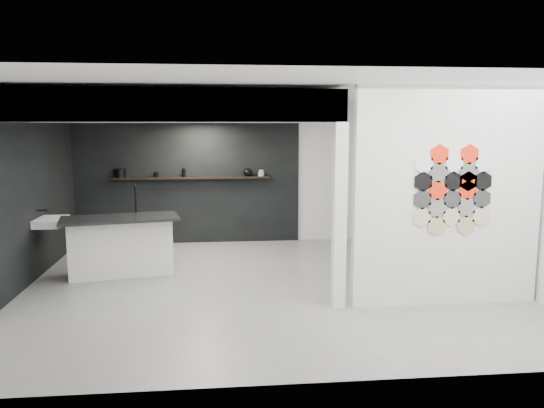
% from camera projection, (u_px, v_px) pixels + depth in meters
% --- Properties ---
extents(floor, '(7.00, 6.00, 0.01)m').
position_uv_depth(floor, '(267.00, 285.00, 7.73)').
color(floor, slate).
extents(partition_panel, '(2.45, 0.15, 2.80)m').
position_uv_depth(partition_panel, '(448.00, 197.00, 6.76)').
color(partition_panel, silver).
rests_on(partition_panel, floor).
extents(bay_clad_back, '(4.40, 0.04, 2.35)m').
position_uv_depth(bay_clad_back, '(187.00, 184.00, 10.35)').
color(bay_clad_back, black).
rests_on(bay_clad_back, floor).
extents(bay_clad_left, '(0.04, 4.00, 2.35)m').
position_uv_depth(bay_clad_left, '(38.00, 199.00, 8.20)').
color(bay_clad_left, black).
rests_on(bay_clad_left, floor).
extents(bulkhead, '(4.40, 4.00, 0.40)m').
position_uv_depth(bulkhead, '(178.00, 110.00, 8.21)').
color(bulkhead, silver).
rests_on(bulkhead, corner_column).
extents(corner_column, '(0.16, 0.16, 2.35)m').
position_uv_depth(corner_column, '(339.00, 216.00, 6.66)').
color(corner_column, silver).
rests_on(corner_column, floor).
extents(fascia_beam, '(4.40, 0.16, 0.40)m').
position_uv_depth(fascia_beam, '(166.00, 105.00, 6.32)').
color(fascia_beam, silver).
rests_on(fascia_beam, corner_column).
extents(wall_basin, '(0.40, 0.60, 0.12)m').
position_uv_depth(wall_basin, '(51.00, 222.00, 8.07)').
color(wall_basin, silver).
rests_on(wall_basin, bay_clad_left).
extents(display_shelf, '(3.00, 0.15, 0.04)m').
position_uv_depth(display_shelf, '(192.00, 178.00, 10.24)').
color(display_shelf, black).
rests_on(display_shelf, bay_clad_back).
extents(kitchen_island, '(1.86, 1.10, 1.40)m').
position_uv_depth(kitchen_island, '(121.00, 245.00, 8.22)').
color(kitchen_island, silver).
rests_on(kitchen_island, floor).
extents(stockpot, '(0.25, 0.25, 0.17)m').
position_uv_depth(stockpot, '(120.00, 173.00, 10.09)').
color(stockpot, black).
rests_on(stockpot, display_shelf).
extents(kettle, '(0.20, 0.20, 0.15)m').
position_uv_depth(kettle, '(248.00, 172.00, 10.33)').
color(kettle, black).
rests_on(kettle, display_shelf).
extents(glass_bowl, '(0.14, 0.14, 0.09)m').
position_uv_depth(glass_bowl, '(261.00, 174.00, 10.37)').
color(glass_bowl, gray).
rests_on(glass_bowl, display_shelf).
extents(glass_vase, '(0.11, 0.11, 0.13)m').
position_uv_depth(glass_vase, '(261.00, 173.00, 10.36)').
color(glass_vase, gray).
rests_on(glass_vase, display_shelf).
extents(bottle_dark, '(0.08, 0.08, 0.16)m').
position_uv_depth(bottle_dark, '(184.00, 173.00, 10.21)').
color(bottle_dark, black).
rests_on(bottle_dark, display_shelf).
extents(utensil_cup, '(0.10, 0.10, 0.10)m').
position_uv_depth(utensil_cup, '(156.00, 175.00, 10.16)').
color(utensil_cup, black).
rests_on(utensil_cup, display_shelf).
extents(hex_tile_cluster, '(1.04, 0.02, 1.16)m').
position_uv_depth(hex_tile_cluster, '(453.00, 190.00, 6.67)').
color(hex_tile_cluster, beige).
rests_on(hex_tile_cluster, partition_panel).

